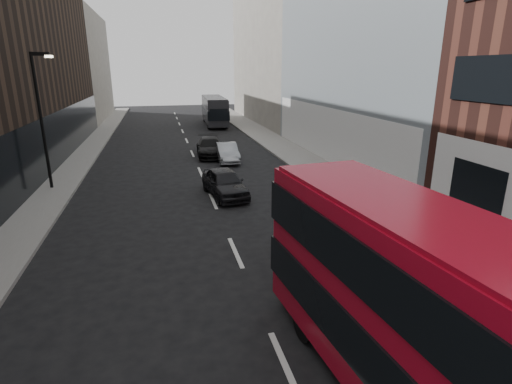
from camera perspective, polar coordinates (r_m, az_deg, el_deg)
sidewalk_right at (r=32.12m, az=4.58°, el=5.90°), size 3.00×80.00×0.15m
sidewalk_left at (r=31.08m, az=-23.81°, el=4.10°), size 2.00×80.00×0.15m
building_modern_block at (r=29.59m, az=15.72°, el=23.52°), size 5.03×22.00×20.00m
building_victorian at (r=50.92m, az=2.23°, el=20.93°), size 6.50×24.00×21.00m
building_left_mid at (r=36.10m, az=-29.53°, el=16.14°), size 5.00×24.00×14.00m
building_left_far at (r=57.65m, az=-23.69°, el=16.00°), size 5.00×20.00×13.00m
street_lamp at (r=23.75m, az=-28.27°, el=9.97°), size 1.06×0.22×7.00m
red_bus at (r=7.67m, az=25.41°, el=-17.21°), size 3.31×10.09×4.01m
grey_bus at (r=47.70m, az=-5.97°, el=11.56°), size 2.79×10.04×3.22m
car_a at (r=20.68m, az=-4.50°, el=1.35°), size 2.22×4.38×1.43m
car_b at (r=28.57m, az=-4.16°, el=5.66°), size 1.50×3.98×1.30m
car_c at (r=30.44m, az=-6.59°, el=6.39°), size 2.20×4.86×1.38m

